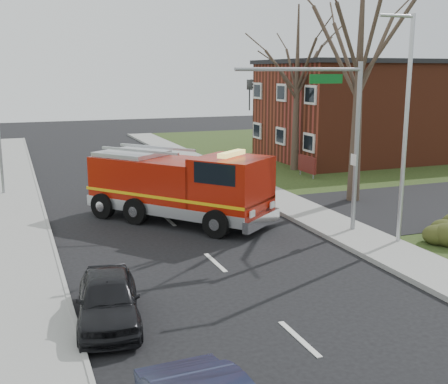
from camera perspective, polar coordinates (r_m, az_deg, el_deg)
name	(u,v)px	position (r m, az deg, el deg)	size (l,w,h in m)	color
ground	(215,263)	(19.39, -0.89, -7.20)	(120.00, 120.00, 0.00)	black
sidewalk_right	(368,242)	(22.15, 14.41, -4.90)	(2.40, 80.00, 0.15)	gray
sidewalk_left	(24,285)	(18.33, -19.65, -8.86)	(2.40, 80.00, 0.15)	gray
brick_building	(373,110)	(43.40, 14.87, 8.09)	(15.40, 10.40, 7.25)	maroon
health_center_sign	(307,165)	(34.54, 8.42, 2.78)	(0.12, 2.00, 1.40)	#561714
hedge_corner	(446,228)	(22.99, 21.64, -3.45)	(2.80, 2.00, 0.90)	#273212
bare_tree_near	(360,50)	(28.05, 13.67, 13.84)	(6.00, 6.00, 12.00)	#32281E
bare_tree_far	(297,70)	(36.52, 7.44, 12.15)	(5.25, 5.25, 10.50)	#32281E
traffic_signal_mast	(329,117)	(21.99, 10.66, 7.47)	(5.29, 0.18, 6.80)	gray
streetlight_pole	(405,124)	(21.48, 17.88, 6.57)	(1.48, 0.16, 8.40)	#B7BABF
fire_engine	(181,188)	(24.34, -4.44, 0.39)	(7.19, 8.04, 3.26)	#931406
parked_car_maroon	(108,299)	(15.06, -11.69, -10.59)	(1.57, 3.91, 1.33)	black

